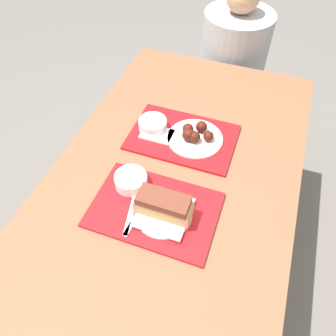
{
  "coord_description": "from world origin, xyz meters",
  "views": [
    {
      "loc": [
        0.24,
        -0.74,
        1.71
      ],
      "look_at": [
        -0.02,
        -0.01,
        0.8
      ],
      "focal_mm": 35.0,
      "sensor_mm": 36.0,
      "label": 1
    }
  ],
  "objects": [
    {
      "name": "condiment_packet",
      "position": [
        -0.04,
        -0.11,
        0.77
      ],
      "size": [
        0.04,
        0.03,
        0.01
      ],
      "color": "#3F3F47",
      "rests_on": "tray_near"
    },
    {
      "name": "picnic_bench_far",
      "position": [
        0.0,
        1.02,
        0.36
      ],
      "size": [
        0.86,
        0.28,
        0.43
      ],
      "color": "brown",
      "rests_on": "ground_plane"
    },
    {
      "name": "plastic_fork_near",
      "position": [
        -0.08,
        -0.22,
        0.77
      ],
      "size": [
        0.05,
        0.17,
        0.0
      ],
      "color": "white",
      "rests_on": "tray_near"
    },
    {
      "name": "wings_plate_far",
      "position": [
        0.02,
        0.2,
        0.79
      ],
      "size": [
        0.23,
        0.23,
        0.06
      ],
      "color": "white",
      "rests_on": "tray_far"
    },
    {
      "name": "tray_near",
      "position": [
        -0.01,
        -0.18,
        0.77
      ],
      "size": [
        0.43,
        0.29,
        0.01
      ],
      "color": "#B21419",
      "rests_on": "picnic_table"
    },
    {
      "name": "brisket_sandwich_plate",
      "position": [
        0.03,
        -0.19,
        0.81
      ],
      "size": [
        0.19,
        0.19,
        0.1
      ],
      "color": "white",
      "rests_on": "tray_near"
    },
    {
      "name": "person_seated_across",
      "position": [
        0.01,
        1.02,
        0.7
      ],
      "size": [
        0.38,
        0.38,
        0.68
      ],
      "color": "#9E9EA3",
      "rests_on": "picnic_bench_far"
    },
    {
      "name": "bowl_coleslaw_far",
      "position": [
        -0.16,
        0.19,
        0.8
      ],
      "size": [
        0.12,
        0.12,
        0.05
      ],
      "color": "silver",
      "rests_on": "tray_far"
    },
    {
      "name": "ground_plane",
      "position": [
        0.0,
        0.0,
        0.0
      ],
      "size": [
        12.0,
        12.0,
        0.0
      ],
      "primitive_type": "plane",
      "color": "#605B56"
    },
    {
      "name": "picnic_table",
      "position": [
        0.0,
        0.0,
        0.67
      ],
      "size": [
        0.91,
        1.59,
        0.76
      ],
      "color": "brown",
      "rests_on": "ground_plane"
    },
    {
      "name": "tray_far",
      "position": [
        -0.03,
        0.19,
        0.77
      ],
      "size": [
        0.43,
        0.29,
        0.01
      ],
      "color": "#B21419",
      "rests_on": "picnic_table"
    },
    {
      "name": "napkin_far",
      "position": [
        -0.13,
        0.16,
        0.78
      ],
      "size": [
        0.13,
        0.09,
        0.01
      ],
      "color": "white",
      "rests_on": "tray_far"
    },
    {
      "name": "bowl_coleslaw_near",
      "position": [
        -0.13,
        -0.11,
        0.8
      ],
      "size": [
        0.12,
        0.12,
        0.05
      ],
      "color": "silver",
      "rests_on": "tray_near"
    },
    {
      "name": "plastic_knife_near",
      "position": [
        -0.06,
        -0.22,
        0.77
      ],
      "size": [
        0.03,
        0.17,
        0.0
      ],
      "color": "white",
      "rests_on": "tray_near"
    }
  ]
}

